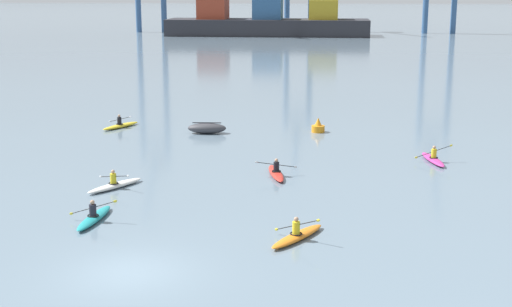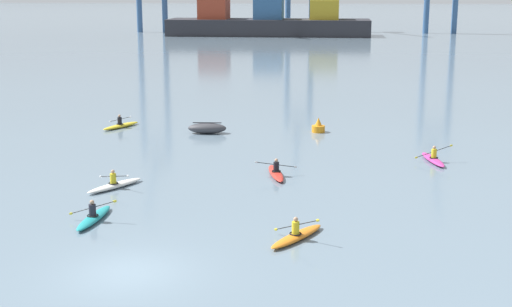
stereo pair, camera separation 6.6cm
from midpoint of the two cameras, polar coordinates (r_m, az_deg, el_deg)
ground_plane at (r=25.42m, az=-10.08°, el=-9.39°), size 800.00×800.00×0.00m
container_barge at (r=145.84m, az=0.97°, el=10.52°), size 40.66×10.20×7.92m
capsized_dinghy at (r=48.15m, az=-3.91°, el=2.04°), size 2.66×1.25×0.76m
channel_buoy at (r=48.63m, az=5.07°, el=2.14°), size 0.90×0.90×1.00m
kayak_magenta at (r=41.47m, az=14.10°, el=-0.42°), size 2.17×3.45×1.02m
kayak_white at (r=35.70m, az=-11.23°, el=-2.47°), size 2.32×3.19×0.95m
kayak_yellow at (r=50.92m, az=-10.79°, el=2.25°), size 2.12×3.29×0.96m
kayak_teal at (r=30.97m, az=-12.86°, el=-5.00°), size 2.20×3.43×1.02m
kayak_red at (r=37.29m, az=1.67°, el=-1.54°), size 2.22×3.45×0.95m
kayak_orange at (r=28.09m, az=3.36°, el=-6.58°), size 2.27×3.22×1.08m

